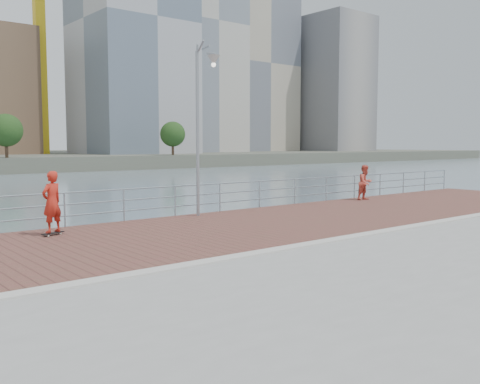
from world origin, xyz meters
TOP-DOWN VIEW (x-y plane):
  - water at (0.00, 0.00)m, footprint 400.00×400.00m
  - brick_lane at (0.00, 3.60)m, footprint 40.00×6.80m
  - curb at (0.00, 0.00)m, footprint 40.00×0.40m
  - guardrail at (0.00, 7.00)m, footprint 39.06×0.06m
  - street_lamp at (1.70, 6.06)m, footprint 0.44×1.27m
  - skateboard at (-3.95, 5.66)m, footprint 0.72×0.43m
  - skateboarder at (-3.95, 5.66)m, footprint 0.76×0.63m
  - bystander at (10.89, 6.05)m, footprint 0.82×0.66m
  - skyline at (30.10, 104.31)m, footprint 233.00×41.00m

SIDE VIEW (x-z plane):
  - water at x=0.00m, z-range -2.00..-2.00m
  - brick_lane at x=0.00m, z-range 0.00..0.02m
  - curb at x=0.00m, z-range 0.00..0.06m
  - skateboard at x=-3.95m, z-range 0.04..0.12m
  - guardrail at x=0.00m, z-range 0.13..1.25m
  - bystander at x=10.89m, z-range 0.02..1.66m
  - skateboarder at x=-3.95m, z-range 0.10..1.87m
  - street_lamp at x=1.70m, z-range 1.26..7.23m
  - skyline at x=30.10m, z-range -8.04..57.05m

